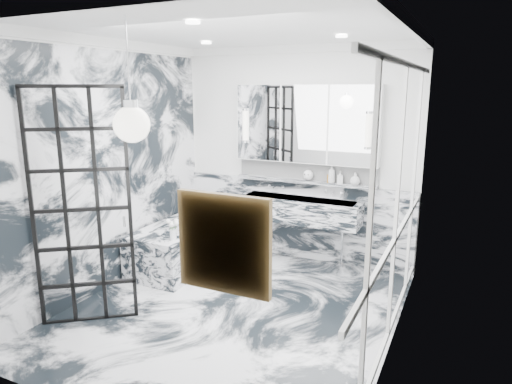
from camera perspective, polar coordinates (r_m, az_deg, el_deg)
The scene contains 25 objects.
floor at distance 4.94m, azimuth -2.94°, elevation -14.52°, with size 3.60×3.60×0.00m, color silver.
ceiling at distance 4.41m, azimuth -3.38°, elevation 19.75°, with size 3.60×3.60×0.00m, color white.
wall_back at distance 6.09m, azimuth 5.03°, elevation 4.61°, with size 3.60×3.60×0.00m, color white.
wall_front at distance 3.06m, azimuth -19.55°, elevation -4.41°, with size 3.60×3.60×0.00m, color white.
wall_left at distance 5.41m, azimuth -18.20°, elevation 2.97°, with size 3.60×3.60×0.00m, color white.
wall_right at distance 3.97m, azimuth 17.56°, elevation -0.39°, with size 3.60×3.60×0.00m, color white.
marble_clad_back at distance 6.25m, azimuth 4.80°, elevation -3.39°, with size 3.18×0.05×1.05m, color silver.
marble_clad_left at distance 5.41m, azimuth -18.04°, elevation 2.34°, with size 0.02×3.56×2.68m, color silver.
panel_molding at distance 4.00m, azimuth 17.18°, elevation -1.76°, with size 0.03×3.40×2.30m, color white.
soap_bottle_a at distance 5.87m, azimuth 9.43°, elevation 2.25°, with size 0.09×0.09×0.23m, color #8C5919.
soap_bottle_b at distance 5.85m, azimuth 10.46°, elevation 1.81°, with size 0.07×0.07×0.16m, color #4C4C51.
soap_bottle_c at distance 5.80m, azimuth 12.29°, elevation 1.63°, with size 0.12×0.12×0.16m, color silver.
face_pot at distance 5.97m, azimuth 6.55°, elevation 2.13°, with size 0.13×0.13×0.13m, color white.
amber_bottle at distance 5.90m, azimuth 9.05°, elevation 1.66°, with size 0.04×0.04×0.10m, color #8C5919.
flower_vase at distance 5.41m, azimuth -10.32°, elevation -5.21°, with size 0.08×0.08×0.12m, color silver.
crittall_door at distance 4.64m, azimuth -20.94°, elevation -2.06°, with size 0.88×0.04×2.29m, color black, non-canonical shape.
artwork at distance 2.54m, azimuth -4.04°, elevation -6.45°, with size 0.47×0.04×0.47m, color orange.
pendant_light at distance 3.36m, azimuth -15.29°, elevation 8.14°, with size 0.26×0.26×0.26m, color white.
trough_sink at distance 5.94m, azimuth 5.43°, elevation -2.20°, with size 1.60×0.45×0.30m, color silver.
ledge at distance 6.02m, azimuth 6.04°, elevation 1.30°, with size 1.90×0.14×0.04m, color silver.
subway_tile at distance 6.05m, azimuth 6.27°, elevation 2.66°, with size 1.90×0.03×0.23m, color white.
mirror_cabinet at distance 5.92m, azimuth 6.23°, elevation 8.44°, with size 1.90×0.16×1.00m, color white.
sconce_left at distance 6.16m, azimuth -1.37°, elevation 8.31°, with size 0.07×0.07×0.40m, color white.
sconce_right at distance 5.61m, azimuth 13.87°, elevation 7.49°, with size 0.07×0.07×0.40m, color white.
bathtub at distance 6.10m, azimuth -8.71°, elevation -6.37°, with size 0.75×1.65×0.55m, color silver.
Camera 1 is at (2.11, -3.84, 2.27)m, focal length 32.00 mm.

